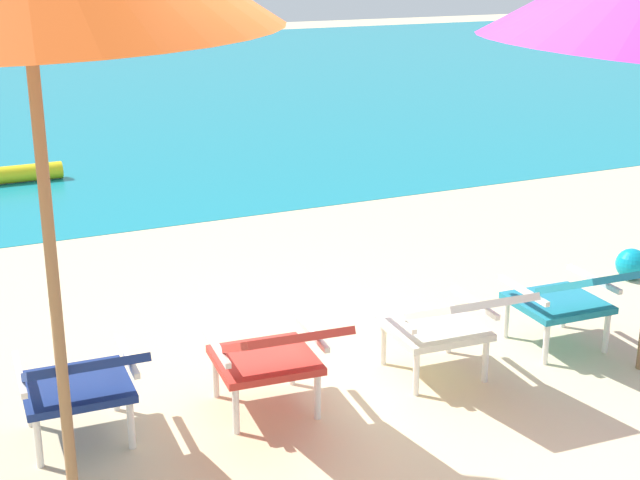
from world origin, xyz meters
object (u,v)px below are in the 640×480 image
lounge_chair_far_left (80,379)px  lounge_chair_near_right (450,319)px  lounge_chair_far_right (577,293)px  lounge_chair_near_left (274,352)px  beach_ball (631,264)px

lounge_chair_far_left → lounge_chair_near_right: 2.00m
lounge_chair_far_left → lounge_chair_near_right: size_ratio=0.99×
lounge_chair_near_right → lounge_chair_far_right: size_ratio=1.00×
lounge_chair_near_left → beach_ball: lounge_chair_near_left is taller
lounge_chair_far_left → beach_ball: 4.26m
lounge_chair_far_left → beach_ball: bearing=10.1°
lounge_chair_near_left → lounge_chair_far_right: 1.93m
beach_ball → lounge_chair_far_right: bearing=-145.9°
lounge_chair_near_right → lounge_chair_far_left: bearing=175.9°
lounge_chair_far_right → beach_ball: bearing=34.1°
lounge_chair_near_left → lounge_chair_near_right: bearing=-1.5°
lounge_chair_far_right → lounge_chair_far_left: bearing=177.4°
lounge_chair_near_left → beach_ball: size_ratio=3.95×
lounge_chair_far_right → beach_ball: lounge_chair_far_right is taller
lounge_chair_near_right → lounge_chair_far_right: bearing=0.6°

